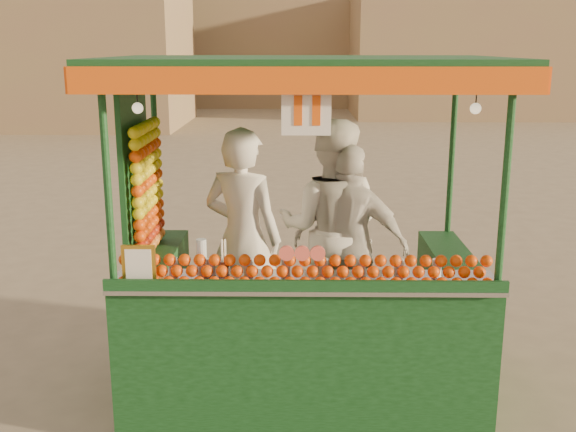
{
  "coord_description": "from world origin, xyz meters",
  "views": [
    {
      "loc": [
        0.16,
        -5.05,
        2.84
      ],
      "look_at": [
        0.09,
        0.13,
        1.54
      ],
      "focal_mm": 42.3,
      "sensor_mm": 36.0,
      "label": 1
    }
  ],
  "objects_px": {
    "juice_cart": "(294,295)",
    "vendor_right": "(350,245)",
    "vendor_left": "(243,238)",
    "vendor_middle": "(330,228)"
  },
  "relations": [
    {
      "from": "juice_cart",
      "to": "vendor_middle",
      "type": "distance_m",
      "value": 0.8
    },
    {
      "from": "vendor_right",
      "to": "juice_cart",
      "type": "bearing_deg",
      "value": 62.92
    },
    {
      "from": "juice_cart",
      "to": "vendor_left",
      "type": "relative_size",
      "value": 1.61
    },
    {
      "from": "juice_cart",
      "to": "vendor_right",
      "type": "height_order",
      "value": "juice_cart"
    },
    {
      "from": "juice_cart",
      "to": "vendor_right",
      "type": "relative_size",
      "value": 1.76
    },
    {
      "from": "juice_cart",
      "to": "vendor_middle",
      "type": "relative_size",
      "value": 1.58
    },
    {
      "from": "vendor_left",
      "to": "vendor_middle",
      "type": "bearing_deg",
      "value": -140.08
    },
    {
      "from": "vendor_left",
      "to": "vendor_right",
      "type": "xyz_separation_m",
      "value": [
        0.92,
        0.08,
        -0.08
      ]
    },
    {
      "from": "juice_cart",
      "to": "vendor_middle",
      "type": "bearing_deg",
      "value": 63.43
    },
    {
      "from": "vendor_middle",
      "to": "juice_cart",
      "type": "bearing_deg",
      "value": 72.83
    }
  ]
}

